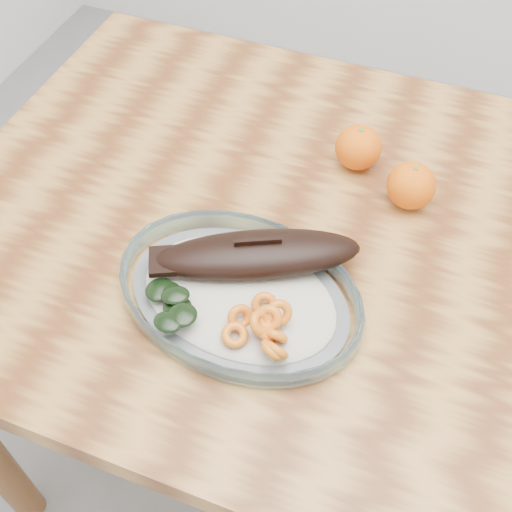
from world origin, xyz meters
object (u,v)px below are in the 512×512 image
Objects in this scene: dining_table at (348,282)px; orange_left at (358,147)px; orange_right at (411,186)px; plated_meal at (240,289)px.

orange_left is at bearing 105.32° from dining_table.
orange_left is at bearing 150.44° from orange_right.
orange_right reaches higher than dining_table.
plated_meal is 0.31m from orange_left.
dining_table is 0.22m from plated_meal.
dining_table is 0.17m from orange_right.
plated_meal is at bearing -123.75° from orange_right.
dining_table is 1.84× the size of plated_meal.
dining_table is at bearing -74.68° from orange_left.
orange_left is 0.10m from orange_right.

